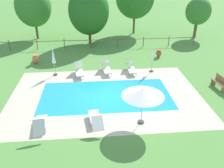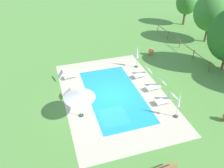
{
  "view_description": "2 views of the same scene",
  "coord_description": "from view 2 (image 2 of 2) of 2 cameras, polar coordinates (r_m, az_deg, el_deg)",
  "views": [
    {
      "loc": [
        -0.77,
        -13.65,
        8.01
      ],
      "look_at": [
        0.47,
        0.5,
        0.6
      ],
      "focal_mm": 37.25,
      "sensor_mm": 36.0,
      "label": 1
    },
    {
      "loc": [
        15.25,
        -4.97,
        12.0
      ],
      "look_at": [
        -0.13,
        -0.15,
        1.06
      ],
      "focal_mm": 37.59,
      "sensor_mm": 36.0,
      "label": 2
    }
  ],
  "objects": [
    {
      "name": "perimeter_fence",
      "position": [
        24.83,
        22.76,
        4.2
      ],
      "size": [
        22.43,
        0.08,
        1.05
      ],
      "color": "brown",
      "rests_on": "ground"
    },
    {
      "name": "sun_lounger_north_far",
      "position": [
        19.4,
        12.98,
        -3.65
      ],
      "size": [
        0.69,
        1.96,
        0.92
      ],
      "color": "white",
      "rests_on": "ground"
    },
    {
      "name": "sun_lounger_south_near_corner",
      "position": [
        20.83,
        10.66,
        -0.35
      ],
      "size": [
        0.79,
        1.91,
        0.98
      ],
      "color": "white",
      "rests_on": "ground"
    },
    {
      "name": "tree_far_west",
      "position": [
        35.83,
        17.77,
        18.49
      ],
      "size": [
        2.93,
        2.93,
        4.98
      ],
      "color": "brown",
      "rests_on": "ground"
    },
    {
      "name": "swimming_pool_water",
      "position": [
        20.03,
        0.52,
        -2.62
      ],
      "size": [
        8.78,
        4.36,
        0.01
      ],
      "primitive_type": "cube",
      "color": "#23A8C1",
      "rests_on": "ground"
    },
    {
      "name": "pool_deck_paving",
      "position": [
        20.03,
        0.52,
        -2.62
      ],
      "size": [
        12.87,
        8.45,
        0.01
      ],
      "primitive_type": "cube",
      "color": "beige",
      "rests_on": "ground"
    },
    {
      "name": "pool_coping_rim",
      "position": [
        20.03,
        0.52,
        -2.61
      ],
      "size": [
        9.26,
        4.84,
        0.01
      ],
      "color": "beige",
      "rests_on": "ground"
    },
    {
      "name": "tree_east_mid",
      "position": [
        30.66,
        23.02,
        15.89
      ],
      "size": [
        4.01,
        4.01,
        5.99
      ],
      "color": "brown",
      "rests_on": "ground"
    },
    {
      "name": "sun_lounger_north_mid",
      "position": [
        22.27,
        -10.72,
        2.12
      ],
      "size": [
        0.8,
        1.89,
        1.01
      ],
      "color": "white",
      "rests_on": "ground"
    },
    {
      "name": "patio_umbrella_closed_row_west",
      "position": [
        23.39,
        6.15,
        7.41
      ],
      "size": [
        0.32,
        0.32,
        2.35
      ],
      "color": "#383838",
      "rests_on": "ground"
    },
    {
      "name": "terracotta_urn_near_fence",
      "position": [
        26.51,
        9.49,
        7.84
      ],
      "size": [
        0.57,
        0.57,
        0.82
      ],
      "color": "#C67547",
      "rests_on": "ground"
    },
    {
      "name": "sun_lounger_north_end",
      "position": [
        19.87,
        -8.77,
        -2.09
      ],
      "size": [
        0.87,
        2.06,
        0.84
      ],
      "color": "white",
      "rests_on": "ground"
    },
    {
      "name": "ground_plane",
      "position": [
        20.03,
        0.52,
        -2.63
      ],
      "size": [
        160.0,
        160.0,
        0.0
      ],
      "primitive_type": "plane",
      "color": "#599342"
    },
    {
      "name": "patio_umbrella_closed_row_mid_west",
      "position": [
        17.62,
        15.93,
        -4.15
      ],
      "size": [
        0.32,
        0.32,
        2.25
      ],
      "color": "#383838",
      "rests_on": "ground"
    },
    {
      "name": "sun_lounger_north_near_steps",
      "position": [
        22.35,
        7.46,
        2.59
      ],
      "size": [
        0.82,
        1.88,
        1.02
      ],
      "color": "white",
      "rests_on": "ground"
    },
    {
      "name": "patio_umbrella_open_foreground",
      "position": [
        16.89,
        -7.94,
        -2.69
      ],
      "size": [
        2.29,
        2.29,
        2.23
      ],
      "color": "#383838",
      "rests_on": "ground"
    }
  ]
}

